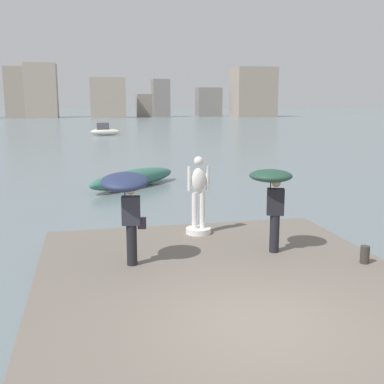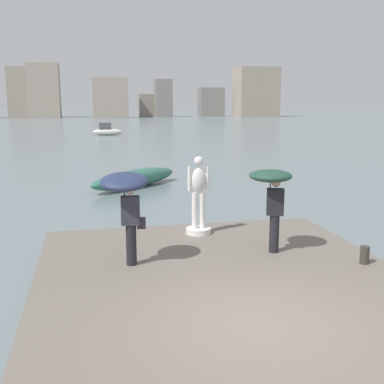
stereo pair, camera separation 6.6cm
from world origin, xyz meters
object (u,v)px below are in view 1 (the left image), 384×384
at_px(onlooker_left, 127,193).
at_px(mooring_bollard, 365,255).
at_px(statue_white_figure, 198,202).
at_px(onlooker_right, 272,187).
at_px(boat_mid, 134,178).
at_px(boat_near, 105,131).

bearing_deg(onlooker_left, mooring_bollard, -11.67).
bearing_deg(onlooker_left, statue_white_figure, 45.30).
xyz_separation_m(onlooker_right, boat_mid, (-2.03, 11.30, -1.52)).
relative_size(onlooker_left, onlooker_right, 1.05).
xyz_separation_m(onlooker_right, mooring_bollard, (1.67, -1.21, -1.32)).
relative_size(statue_white_figure, onlooker_left, 1.01).
distance_m(mooring_bollard, boat_mid, 13.04).
relative_size(mooring_bollard, boat_mid, 0.08).
xyz_separation_m(mooring_bollard, boat_mid, (-3.69, 12.50, -0.20)).
relative_size(mooring_bollard, boat_near, 0.11).
xyz_separation_m(onlooker_left, boat_near, (1.32, 45.47, -1.42)).
relative_size(onlooker_left, boat_mid, 0.43).
relative_size(statue_white_figure, mooring_bollard, 5.33).
distance_m(onlooker_left, mooring_bollard, 5.23).
height_order(onlooker_right, mooring_bollard, onlooker_right).
distance_m(statue_white_figure, mooring_bollard, 4.29).
bearing_deg(boat_mid, mooring_bollard, -73.54).
xyz_separation_m(boat_near, boat_mid, (-0.07, -33.99, -0.13)).
relative_size(onlooker_right, boat_mid, 0.41).
bearing_deg(onlooker_right, boat_near, 92.48).
height_order(onlooker_left, boat_mid, onlooker_left).
height_order(onlooker_right, boat_near, onlooker_right).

